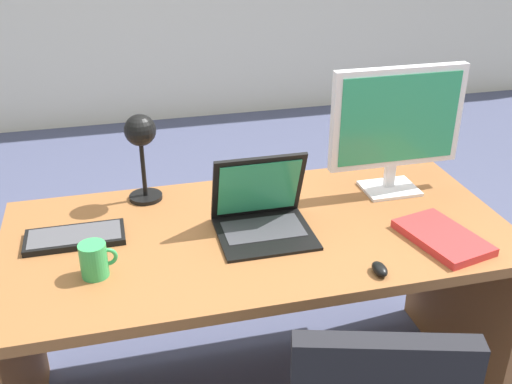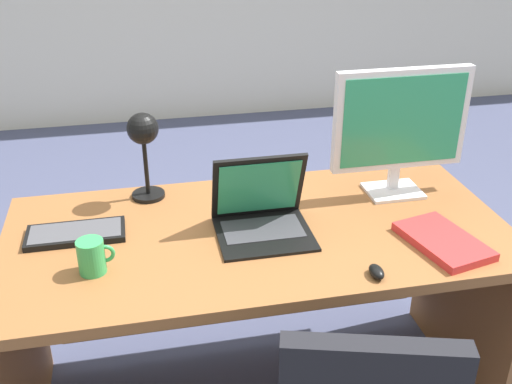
{
  "view_description": "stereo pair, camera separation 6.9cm",
  "coord_description": "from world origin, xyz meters",
  "px_view_note": "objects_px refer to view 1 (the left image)",
  "views": [
    {
      "loc": [
        -0.44,
        -1.7,
        1.79
      ],
      "look_at": [
        0.0,
        0.04,
        0.88
      ],
      "focal_mm": 42.69,
      "sensor_mm": 36.0,
      "label": 1
    },
    {
      "loc": [
        -0.37,
        -1.71,
        1.79
      ],
      "look_at": [
        0.0,
        0.04,
        0.88
      ],
      "focal_mm": 42.69,
      "sensor_mm": 36.0,
      "label": 2
    }
  ],
  "objects_px": {
    "keyboard": "(75,237)",
    "monitor": "(397,122)",
    "book": "(443,237)",
    "coffee_mug": "(95,260)",
    "mouse": "(380,269)",
    "laptop": "(261,207)",
    "desk": "(255,275)",
    "desk_lamp": "(141,141)"
  },
  "relations": [
    {
      "from": "laptop",
      "to": "keyboard",
      "type": "relative_size",
      "value": 0.97
    },
    {
      "from": "desk",
      "to": "keyboard",
      "type": "distance_m",
      "value": 0.64
    },
    {
      "from": "desk",
      "to": "laptop",
      "type": "bearing_deg",
      "value": -73.81
    },
    {
      "from": "monitor",
      "to": "mouse",
      "type": "xyz_separation_m",
      "value": [
        -0.27,
        -0.5,
        -0.26
      ]
    },
    {
      "from": "desk",
      "to": "mouse",
      "type": "height_order",
      "value": "mouse"
    },
    {
      "from": "keyboard",
      "to": "monitor",
      "type": "bearing_deg",
      "value": 4.1
    },
    {
      "from": "monitor",
      "to": "keyboard",
      "type": "bearing_deg",
      "value": -175.9
    },
    {
      "from": "laptop",
      "to": "book",
      "type": "xyz_separation_m",
      "value": [
        0.55,
        -0.23,
        -0.06
      ]
    },
    {
      "from": "book",
      "to": "desk_lamp",
      "type": "bearing_deg",
      "value": 150.68
    },
    {
      "from": "laptop",
      "to": "book",
      "type": "height_order",
      "value": "laptop"
    },
    {
      "from": "book",
      "to": "coffee_mug",
      "type": "height_order",
      "value": "coffee_mug"
    },
    {
      "from": "keyboard",
      "to": "desk_lamp",
      "type": "bearing_deg",
      "value": 40.48
    },
    {
      "from": "laptop",
      "to": "mouse",
      "type": "xyz_separation_m",
      "value": [
        0.27,
        -0.35,
        -0.06
      ]
    },
    {
      "from": "desk",
      "to": "keyboard",
      "type": "relative_size",
      "value": 5.3
    },
    {
      "from": "desk_lamp",
      "to": "laptop",
      "type": "bearing_deg",
      "value": -37.82
    },
    {
      "from": "laptop",
      "to": "desk_lamp",
      "type": "height_order",
      "value": "desk_lamp"
    },
    {
      "from": "desk",
      "to": "monitor",
      "type": "height_order",
      "value": "monitor"
    },
    {
      "from": "desk_lamp",
      "to": "coffee_mug",
      "type": "distance_m",
      "value": 0.5
    },
    {
      "from": "mouse",
      "to": "keyboard",
      "type": "bearing_deg",
      "value": 154.59
    },
    {
      "from": "book",
      "to": "coffee_mug",
      "type": "relative_size",
      "value": 3.02
    },
    {
      "from": "book",
      "to": "coffee_mug",
      "type": "distance_m",
      "value": 1.09
    },
    {
      "from": "desk",
      "to": "coffee_mug",
      "type": "height_order",
      "value": "coffee_mug"
    },
    {
      "from": "desk_lamp",
      "to": "monitor",
      "type": "bearing_deg",
      "value": -8.2
    },
    {
      "from": "monitor",
      "to": "keyboard",
      "type": "relative_size",
      "value": 1.56
    },
    {
      "from": "keyboard",
      "to": "desk_lamp",
      "type": "distance_m",
      "value": 0.4
    },
    {
      "from": "desk",
      "to": "monitor",
      "type": "distance_m",
      "value": 0.74
    },
    {
      "from": "desk",
      "to": "book",
      "type": "distance_m",
      "value": 0.66
    },
    {
      "from": "desk",
      "to": "keyboard",
      "type": "xyz_separation_m",
      "value": [
        -0.59,
        0.03,
        0.23
      ]
    },
    {
      "from": "mouse",
      "to": "coffee_mug",
      "type": "height_order",
      "value": "coffee_mug"
    },
    {
      "from": "keyboard",
      "to": "coffee_mug",
      "type": "bearing_deg",
      "value": -74.0
    },
    {
      "from": "laptop",
      "to": "keyboard",
      "type": "distance_m",
      "value": 0.61
    },
    {
      "from": "mouse",
      "to": "book",
      "type": "bearing_deg",
      "value": 23.66
    },
    {
      "from": "desk",
      "to": "desk_lamp",
      "type": "bearing_deg",
      "value": 145.16
    },
    {
      "from": "mouse",
      "to": "book",
      "type": "distance_m",
      "value": 0.3
    },
    {
      "from": "desk",
      "to": "book",
      "type": "relative_size",
      "value": 5.06
    },
    {
      "from": "mouse",
      "to": "desk_lamp",
      "type": "height_order",
      "value": "desk_lamp"
    },
    {
      "from": "desk",
      "to": "desk_lamp",
      "type": "relative_size",
      "value": 5.02
    },
    {
      "from": "desk_lamp",
      "to": "desk",
      "type": "bearing_deg",
      "value": -34.84
    },
    {
      "from": "laptop",
      "to": "book",
      "type": "bearing_deg",
      "value": -22.84
    },
    {
      "from": "monitor",
      "to": "mouse",
      "type": "height_order",
      "value": "monitor"
    },
    {
      "from": "mouse",
      "to": "book",
      "type": "relative_size",
      "value": 0.22
    },
    {
      "from": "desk",
      "to": "desk_lamp",
      "type": "height_order",
      "value": "desk_lamp"
    }
  ]
}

